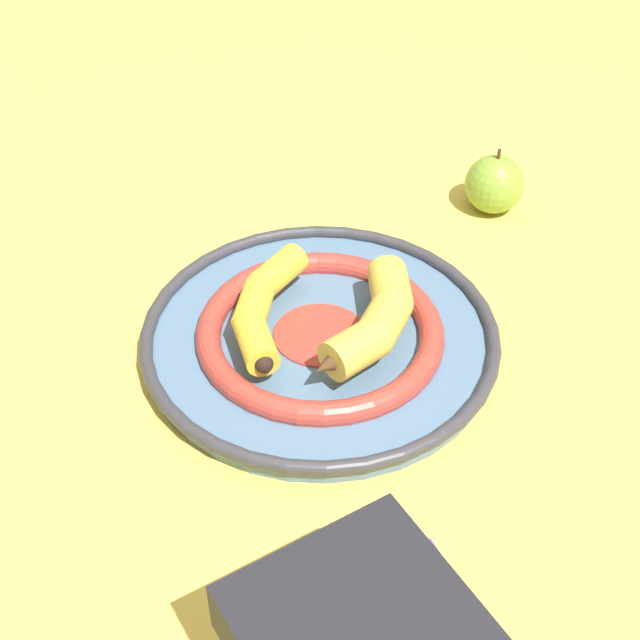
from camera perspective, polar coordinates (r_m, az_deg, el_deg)
ground_plane at (r=0.85m, az=1.02°, el=-3.74°), size 2.80×2.80×0.00m
decorative_bowl at (r=0.87m, az=-0.00°, el=-1.03°), size 0.35×0.35×0.03m
banana_a at (r=0.83m, az=3.57°, el=-0.06°), size 0.17×0.07×0.04m
banana_b at (r=0.86m, az=-3.60°, el=1.12°), size 0.17×0.09×0.03m
apple at (r=1.07m, az=11.10°, el=8.53°), size 0.07×0.07×0.08m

